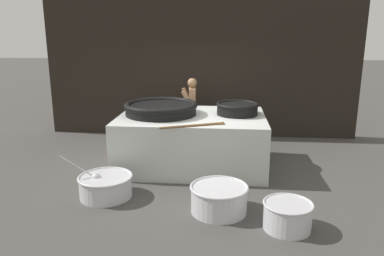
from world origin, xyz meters
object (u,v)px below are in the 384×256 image
object	(u,v)px
giant_wok_near	(161,108)
prep_bowl_vegetables	(106,185)
cook	(192,109)
prep_bowl_meat	(219,198)
giant_wok_far	(237,108)
prep_bowl_extra	(288,214)

from	to	relation	value
giant_wok_near	prep_bowl_vegetables	distance (m)	2.01
cook	prep_bowl_meat	world-z (taller)	cook
giant_wok_near	giant_wok_far	size ratio (longest dim) A/B	1.74
giant_wok_far	prep_bowl_meat	distance (m)	2.35
giant_wok_near	cook	world-z (taller)	cook
cook	prep_bowl_meat	xyz separation A→B (m)	(0.72, -3.50, -0.62)
giant_wok_far	prep_bowl_meat	world-z (taller)	giant_wok_far
cook	prep_bowl_vegetables	size ratio (longest dim) A/B	1.38
giant_wok_near	giant_wok_far	world-z (taller)	giant_wok_near
cook	prep_bowl_extra	xyz separation A→B (m)	(1.65, -3.92, -0.64)
giant_wok_near	cook	size ratio (longest dim) A/B	0.92
giant_wok_near	prep_bowl_extra	distance (m)	3.37
prep_bowl_vegetables	giant_wok_far	bearing A→B (deg)	39.61
giant_wok_far	prep_bowl_extra	bearing A→B (deg)	-76.12
giant_wok_near	prep_bowl_extra	world-z (taller)	giant_wok_near
giant_wok_near	giant_wok_far	bearing A→B (deg)	4.57
cook	prep_bowl_vegetables	xyz separation A→B (m)	(-1.12, -3.13, -0.65)
prep_bowl_vegetables	cook	bearing A→B (deg)	70.29
prep_bowl_vegetables	prep_bowl_extra	xyz separation A→B (m)	(2.78, -0.78, 0.01)
giant_wok_far	prep_bowl_extra	size ratio (longest dim) A/B	1.22
giant_wok_far	cook	distance (m)	1.73
cook	giant_wok_far	bearing A→B (deg)	120.95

